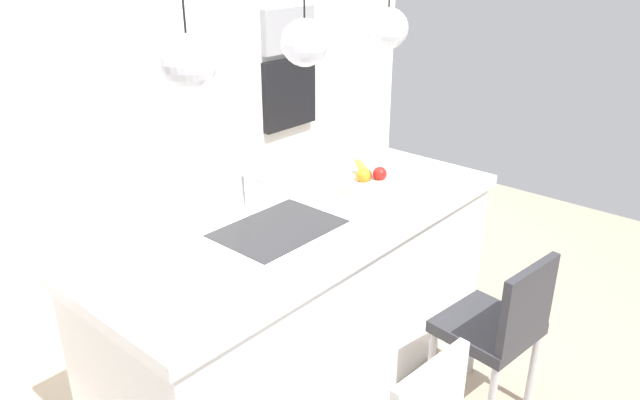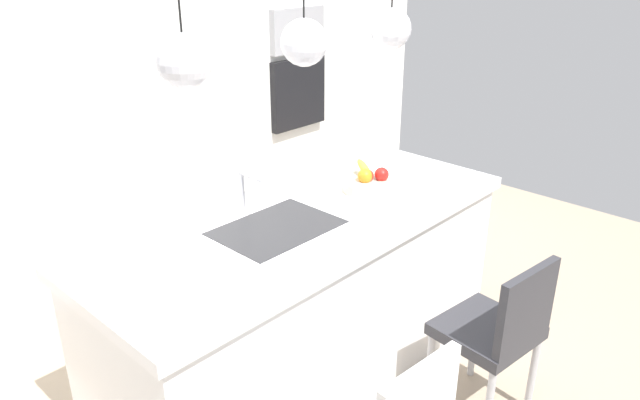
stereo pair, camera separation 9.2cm
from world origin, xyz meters
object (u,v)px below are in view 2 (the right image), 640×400
Objects in this scene: chair_middle at (498,329)px; oven at (298,93)px; fruit_bowl at (370,182)px; microwave at (297,30)px.

oven is at bearing 65.56° from chair_middle.
fruit_bowl is 0.35× the size of chair_middle.
fruit_bowl is 1.99m from microwave.
oven is 0.64× the size of chair_middle.
microwave is at bearing 65.56° from chair_middle.
oven is at bearing 0.00° from microwave.
microwave is at bearing 0.00° from oven.
oven is (0.00, 0.00, -0.50)m from microwave.
microwave reaches higher than fruit_bowl.
oven reaches higher than fruit_bowl.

